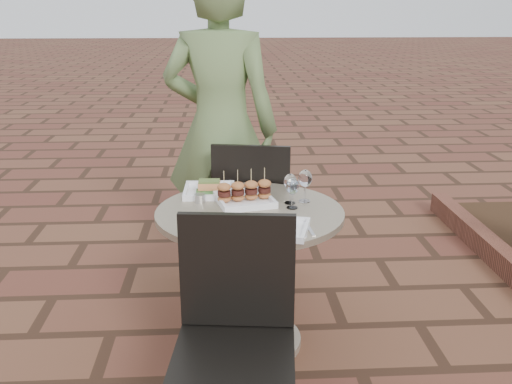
{
  "coord_description": "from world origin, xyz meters",
  "views": [
    {
      "loc": [
        -0.22,
        -2.69,
        1.66
      ],
      "look_at": [
        -0.07,
        -0.13,
        0.82
      ],
      "focal_mm": 40.0,
      "sensor_mm": 36.0,
      "label": 1
    }
  ],
  "objects": [
    {
      "name": "chair_far",
      "position": [
        -0.05,
        0.46,
        0.55
      ],
      "size": [
        0.51,
        0.51,
        0.93
      ],
      "rotation": [
        0.0,
        0.0,
        2.96
      ],
      "color": "black",
      "rests_on": "ground"
    },
    {
      "name": "wine_glass_mid",
      "position": [
        0.11,
        -0.04,
        0.84
      ],
      "size": [
        0.06,
        0.06,
        0.15
      ],
      "color": "white",
      "rests_on": "cafe_table"
    },
    {
      "name": "cutlery_set",
      "position": [
        0.13,
        -0.39,
        0.73
      ],
      "size": [
        0.09,
        0.2,
        0.0
      ],
      "primitive_type": null,
      "rotation": [
        0.0,
        0.0,
        0.0
      ],
      "color": "silver",
      "rests_on": "cafe_table"
    },
    {
      "name": "steel_ramekin",
      "position": [
        -0.34,
        -0.0,
        0.75
      ],
      "size": [
        0.07,
        0.07,
        0.04
      ],
      "primitive_type": "cylinder",
      "rotation": [
        0.0,
        0.0,
        -0.25
      ],
      "color": "silver",
      "rests_on": "cafe_table"
    },
    {
      "name": "diner",
      "position": [
        -0.23,
        0.68,
        0.96
      ],
      "size": [
        0.79,
        0.61,
        1.91
      ],
      "primitive_type": "imported",
      "rotation": [
        0.0,
        0.0,
        2.91
      ],
      "color": "#59723E",
      "rests_on": "ground"
    },
    {
      "name": "wine_glass_far",
      "position": [
        0.18,
        -0.02,
        0.85
      ],
      "size": [
        0.07,
        0.07,
        0.16
      ],
      "color": "white",
      "rests_on": "cafe_table"
    },
    {
      "name": "plate_sliders",
      "position": [
        -0.12,
        -0.02,
        0.77
      ],
      "size": [
        0.32,
        0.32,
        0.17
      ],
      "rotation": [
        0.0,
        0.0,
        0.23
      ],
      "color": "white",
      "rests_on": "cafe_table"
    },
    {
      "name": "plate_salmon",
      "position": [
        -0.29,
        0.14,
        0.75
      ],
      "size": [
        0.26,
        0.26,
        0.07
      ],
      "rotation": [
        0.0,
        0.0,
        -0.03
      ],
      "color": "white",
      "rests_on": "cafe_table"
    },
    {
      "name": "cafe_table",
      "position": [
        -0.1,
        -0.13,
        0.48
      ],
      "size": [
        0.9,
        0.9,
        0.73
      ],
      "color": "gray",
      "rests_on": "ground"
    },
    {
      "name": "plate_tuna",
      "position": [
        0.02,
        -0.41,
        0.75
      ],
      "size": [
        0.3,
        0.3,
        0.03
      ],
      "rotation": [
        0.0,
        0.0,
        -0.26
      ],
      "color": "white",
      "rests_on": "cafe_table"
    },
    {
      "name": "ground",
      "position": [
        0.0,
        0.0,
        0.0
      ],
      "size": [
        60.0,
        60.0,
        0.0
      ],
      "primitive_type": "plane",
      "color": "brown",
      "rests_on": "ground"
    },
    {
      "name": "wine_glass_right",
      "position": [
        0.11,
        -0.11,
        0.84
      ],
      "size": [
        0.06,
        0.06,
        0.15
      ],
      "color": "white",
      "rests_on": "cafe_table"
    },
    {
      "name": "chair_near",
      "position": [
        -0.19,
        -0.83,
        0.55
      ],
      "size": [
        0.48,
        0.48,
        0.93
      ],
      "rotation": [
        0.0,
        0.0,
        -0.11
      ],
      "color": "black",
      "rests_on": "ground"
    }
  ]
}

